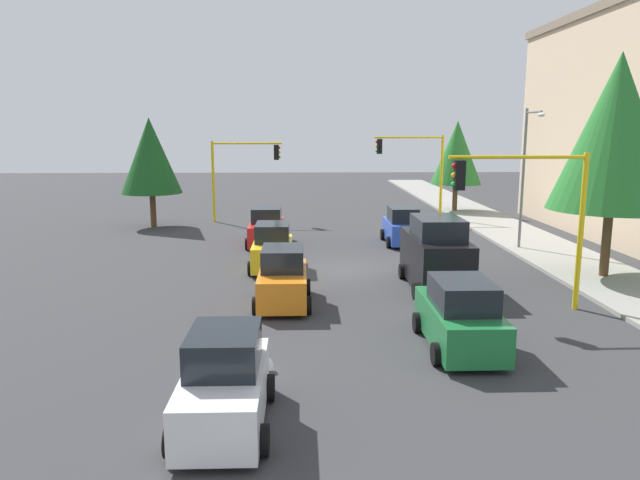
{
  "coord_description": "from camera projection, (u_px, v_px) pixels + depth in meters",
  "views": [
    {
      "loc": [
        25.2,
        -1.76,
        5.98
      ],
      "look_at": [
        -0.6,
        -0.95,
        1.2
      ],
      "focal_mm": 33.52,
      "sensor_mm": 36.0,
      "label": 1
    }
  ],
  "objects": [
    {
      "name": "car_green",
      "position": [
        460.0,
        317.0,
        16.47
      ],
      "size": [
        4.14,
        2.03,
        1.98
      ],
      "color": "#1E7238",
      "rests_on": "ground"
    },
    {
      "name": "traffic_signal_near_left",
      "position": [
        527.0,
        199.0,
        19.51
      ],
      "size": [
        0.36,
        4.59,
        5.26
      ],
      "color": "yellow",
      "rests_on": "ground"
    },
    {
      "name": "car_orange",
      "position": [
        283.0,
        279.0,
        20.65
      ],
      "size": [
        3.74,
        1.94,
        1.98
      ],
      "color": "orange",
      "rests_on": "ground"
    },
    {
      "name": "traffic_signal_far_right",
      "position": [
        242.0,
        165.0,
        38.82
      ],
      "size": [
        0.36,
        4.59,
        5.26
      ],
      "color": "yellow",
      "rests_on": "ground"
    },
    {
      "name": "tree_roadside_far",
      "position": [
        457.0,
        153.0,
        43.11
      ],
      "size": [
        3.64,
        3.64,
        6.63
      ],
      "color": "brown",
      "rests_on": "ground"
    },
    {
      "name": "tree_opposite_side",
      "position": [
        150.0,
        156.0,
        36.56
      ],
      "size": [
        3.69,
        3.69,
        6.73
      ],
      "color": "brown",
      "rests_on": "ground"
    },
    {
      "name": "car_blue",
      "position": [
        402.0,
        227.0,
        31.61
      ],
      "size": [
        3.75,
        1.93,
        1.98
      ],
      "color": "blue",
      "rests_on": "ground"
    },
    {
      "name": "sidewalk_kerb",
      "position": [
        536.0,
        245.0,
        31.14
      ],
      "size": [
        80.0,
        4.0,
        0.15
      ],
      "primitive_type": "cube",
      "color": "gray",
      "rests_on": "ground"
    },
    {
      "name": "tree_roadside_near",
      "position": [
        616.0,
        132.0,
        23.2
      ],
      "size": [
        4.87,
        4.87,
        8.94
      ],
      "color": "brown",
      "rests_on": "ground"
    },
    {
      "name": "traffic_signal_far_left",
      "position": [
        415.0,
        160.0,
        39.12
      ],
      "size": [
        0.36,
        4.59,
        5.64
      ],
      "color": "yellow",
      "rests_on": "ground"
    },
    {
      "name": "ground_plane",
      "position": [
        342.0,
        270.0,
        25.91
      ],
      "size": [
        120.0,
        120.0,
        0.0
      ],
      "primitive_type": "plane",
      "color": "#353538"
    },
    {
      "name": "delivery_van_black",
      "position": [
        436.0,
        255.0,
        22.65
      ],
      "size": [
        4.8,
        2.22,
        2.77
      ],
      "color": "black",
      "rests_on": "ground"
    },
    {
      "name": "car_yellow",
      "position": [
        273.0,
        249.0,
        25.93
      ],
      "size": [
        3.75,
        1.96,
        1.98
      ],
      "color": "yellow",
      "rests_on": "ground"
    },
    {
      "name": "car_white",
      "position": [
        224.0,
        384.0,
        12.12
      ],
      "size": [
        3.7,
        1.92,
        1.98
      ],
      "color": "white",
      "rests_on": "ground"
    },
    {
      "name": "lane_arrow_near",
      "position": [
        251.0,
        379.0,
        14.5
      ],
      "size": [
        2.4,
        1.1,
        1.1
      ],
      "color": "silver",
      "rests_on": "ground"
    },
    {
      "name": "street_lamp_curbside",
      "position": [
        527.0,
        164.0,
        28.96
      ],
      "size": [
        2.15,
        0.28,
        7.0
      ],
      "color": "slate",
      "rests_on": "ground"
    },
    {
      "name": "car_red",
      "position": [
        267.0,
        228.0,
        31.34
      ],
      "size": [
        4.1,
        2.02,
        1.98
      ],
      "color": "red",
      "rests_on": "ground"
    }
  ]
}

